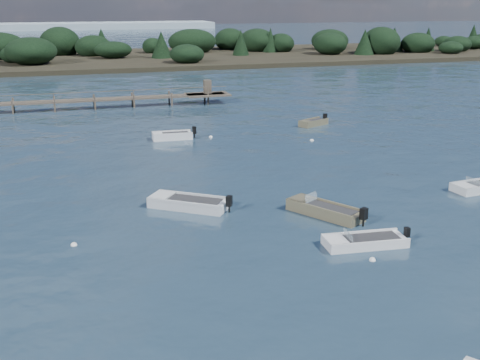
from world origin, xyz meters
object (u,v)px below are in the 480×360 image
object	(u,v)px
dinghy_mid_grey	(189,205)
tender_far_white	(172,137)
dinghy_extra_a	(325,212)
dinghy_mid_white_a	(365,243)
tender_far_grey_b	(313,124)

from	to	relation	value
dinghy_mid_grey	tender_far_white	world-z (taller)	tender_far_white
dinghy_mid_grey	dinghy_extra_a	world-z (taller)	dinghy_extra_a
dinghy_mid_grey	dinghy_mid_white_a	distance (m)	10.85
dinghy_mid_grey	tender_far_white	xyz separation A→B (m)	(2.47, 17.92, 0.01)
dinghy_mid_grey	tender_far_grey_b	size ratio (longest dim) A/B	1.38
dinghy_mid_white_a	dinghy_extra_a	bearing A→B (deg)	90.90
dinghy_extra_a	dinghy_mid_grey	bearing A→B (deg)	153.49
tender_far_white	tender_far_grey_b	distance (m)	14.30
dinghy_extra_a	tender_far_grey_b	world-z (taller)	dinghy_extra_a
dinghy_extra_a	dinghy_mid_white_a	bearing A→B (deg)	-89.10
tender_far_white	dinghy_extra_a	bearing A→B (deg)	-77.77
tender_far_grey_b	dinghy_mid_white_a	world-z (taller)	tender_far_grey_b
tender_far_white	tender_far_grey_b	world-z (taller)	tender_far_white
dinghy_mid_grey	tender_far_white	distance (m)	18.09
tender_far_white	tender_far_grey_b	size ratio (longest dim) A/B	1.12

